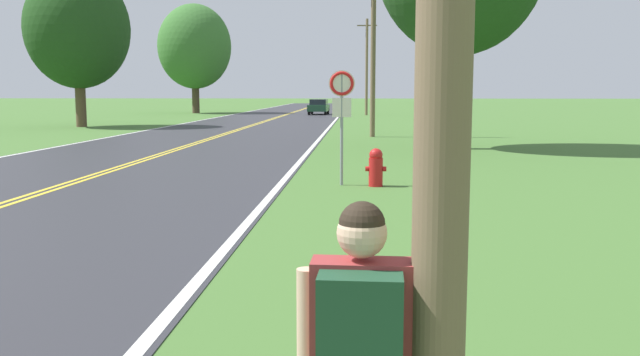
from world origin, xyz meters
TOP-DOWN VIEW (x-y plane):
  - hitchhiker_person at (6.87, 2.48)m, footprint 0.58×0.42m
  - fire_hydrant at (7.23, 15.13)m, footprint 0.48×0.32m
  - traffic_sign at (6.44, 15.26)m, footprint 0.60×0.10m
  - utility_pole_midground at (7.45, 32.13)m, footprint 1.80×0.24m
  - utility_pole_far at (7.42, 61.79)m, footprint 1.80×0.24m
  - tree_left_verge at (-10.20, 40.22)m, footprint 6.22×6.22m
  - tree_behind_sign at (-9.41, 66.11)m, footprint 7.15×7.15m
  - car_dark_green_sedan_mid_near at (2.98, 62.90)m, footprint 1.87×4.05m

SIDE VIEW (x-z plane):
  - fire_hydrant at x=7.23m, z-range 0.01..0.89m
  - car_dark_green_sedan_mid_near at x=2.98m, z-range 0.04..1.46m
  - hitchhiker_person at x=6.87m, z-range 0.19..1.90m
  - traffic_sign at x=6.44m, z-range 0.68..3.34m
  - utility_pole_midground at x=7.45m, z-range 0.15..7.89m
  - utility_pole_far at x=7.42m, z-range 0.15..8.79m
  - tree_left_verge at x=-10.20m, z-range 1.14..10.62m
  - tree_behind_sign at x=-9.41m, z-range 1.18..11.81m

